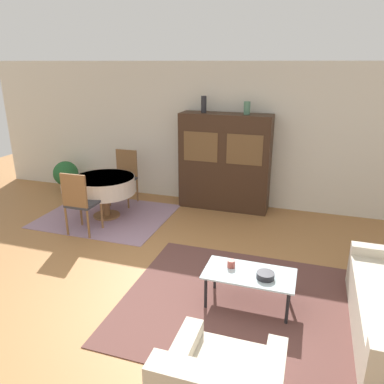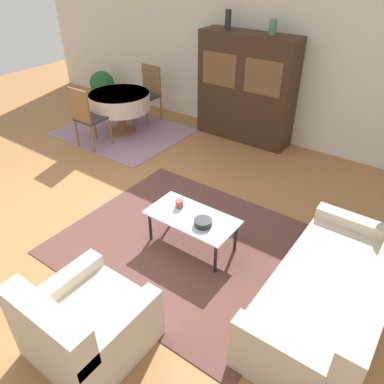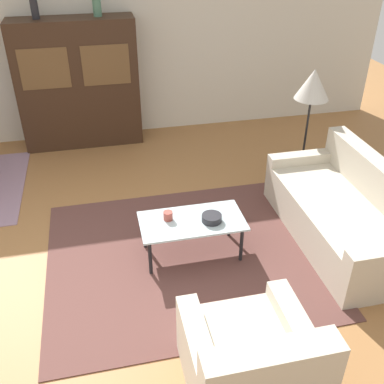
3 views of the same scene
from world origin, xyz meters
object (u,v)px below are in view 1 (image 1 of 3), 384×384
object	(u,v)px
dining_chair_far	(125,174)
bowl	(265,276)
dining_table	(104,185)
vase_tall	(204,104)
coffee_table	(249,276)
potted_plant	(66,175)
vase_short	(247,108)
display_cabinet	(225,162)
cup	(231,264)
dining_chair_near	(79,200)

from	to	relation	value
dining_chair_far	bowl	bearing A→B (deg)	139.58
dining_table	dining_chair_far	world-z (taller)	dining_chair_far
bowl	vase_tall	world-z (taller)	vase_tall
dining_table	vase_tall	distance (m)	2.32
coffee_table	vase_tall	world-z (taller)	vase_tall
dining_chair_far	potted_plant	bearing A→B (deg)	-5.56
vase_short	display_cabinet	bearing A→B (deg)	-179.86
dining_table	vase_short	bearing A→B (deg)	26.27
bowl	potted_plant	world-z (taller)	potted_plant
bowl	potted_plant	xyz separation A→B (m)	(-4.59, 2.79, -0.06)
coffee_table	potted_plant	xyz separation A→B (m)	(-4.41, 2.74, 0.01)
bowl	potted_plant	size ratio (longest dim) A/B	0.28
dining_table	bowl	distance (m)	3.63
coffee_table	vase_tall	xyz separation A→B (m)	(-1.42, 2.95, 1.57)
dining_chair_far	cup	bearing A→B (deg)	136.83
coffee_table	dining_chair_far	xyz separation A→B (m)	(-2.92, 2.59, 0.22)
cup	vase_short	distance (m)	3.26
display_cabinet	vase_tall	size ratio (longest dim) A/B	6.06
cup	potted_plant	bearing A→B (deg)	147.41
coffee_table	dining_chair_near	xyz separation A→B (m)	(-2.92, 1.05, 0.22)
dining_table	dining_chair_far	distance (m)	0.77
potted_plant	dining_chair_far	bearing A→B (deg)	-5.56
cup	coffee_table	bearing A→B (deg)	-15.82
dining_chair_near	bowl	distance (m)	3.30
display_cabinet	potted_plant	xyz separation A→B (m)	(-3.41, -0.22, -0.51)
display_cabinet	vase_tall	world-z (taller)	vase_tall
bowl	vase_tall	xyz separation A→B (m)	(-1.60, 3.01, 1.49)
vase_short	bowl	bearing A→B (deg)	-74.90
display_cabinet	coffee_table	bearing A→B (deg)	-71.34
dining_chair_near	potted_plant	size ratio (longest dim) A/B	1.52
vase_tall	dining_table	bearing A→B (deg)	-142.99
vase_short	cup	bearing A→B (deg)	-82.11
cup	vase_tall	xyz separation A→B (m)	(-1.19, 2.89, 1.48)
bowl	dining_table	bearing A→B (deg)	148.90
coffee_table	dining_chair_near	bearing A→B (deg)	160.26
coffee_table	bowl	world-z (taller)	bowl
dining_table	bowl	size ratio (longest dim) A/B	5.55
dining_chair_far	potted_plant	distance (m)	1.51
dining_chair_near	vase_tall	bearing A→B (deg)	51.73
bowl	potted_plant	bearing A→B (deg)	148.72
coffee_table	vase_short	bearing A→B (deg)	101.98
vase_tall	display_cabinet	bearing A→B (deg)	-0.13
display_cabinet	vase_short	distance (m)	1.08
cup	vase_tall	bearing A→B (deg)	112.43
coffee_table	vase_tall	size ratio (longest dim) A/B	3.45
coffee_table	cup	distance (m)	0.25
vase_tall	dining_chair_near	bearing A→B (deg)	-128.27
vase_tall	potted_plant	world-z (taller)	vase_tall
vase_tall	dining_chair_far	bearing A→B (deg)	-166.50
coffee_table	cup	xyz separation A→B (m)	(-0.23, 0.06, 0.09)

